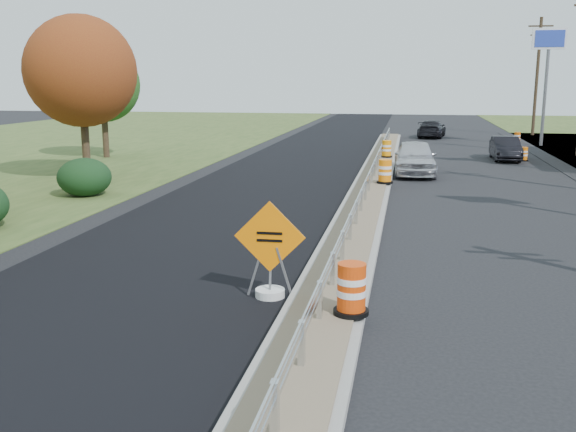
% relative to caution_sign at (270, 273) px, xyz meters
% --- Properties ---
extents(ground, '(140.00, 140.00, 0.00)m').
position_rel_caution_sign_xyz_m(ground, '(1.27, 4.42, -0.53)').
color(ground, black).
rests_on(ground, ground).
extents(milled_overlay, '(7.20, 120.00, 0.01)m').
position_rel_caution_sign_xyz_m(milled_overlay, '(-3.13, 14.42, -0.52)').
color(milled_overlay, black).
rests_on(milled_overlay, ground).
extents(median, '(1.60, 55.00, 0.23)m').
position_rel_caution_sign_xyz_m(median, '(1.27, 12.42, -0.42)').
color(median, gray).
rests_on(median, ground).
extents(guardrail, '(0.10, 46.15, 0.72)m').
position_rel_caution_sign_xyz_m(guardrail, '(1.27, 13.42, 0.20)').
color(guardrail, silver).
rests_on(guardrail, median).
extents(pylon_sign_north, '(2.20, 0.30, 7.90)m').
position_rel_caution_sign_xyz_m(pylon_sign_north, '(11.77, 34.42, 5.95)').
color(pylon_sign_north, slate).
rests_on(pylon_sign_north, ground).
extents(utility_pole_north, '(1.90, 0.26, 9.40)m').
position_rel_caution_sign_xyz_m(utility_pole_north, '(12.77, 43.42, 4.41)').
color(utility_pole_north, '#473523').
rests_on(utility_pole_north, ground).
extents(hedge_north, '(2.09, 2.09, 1.52)m').
position_rel_caution_sign_xyz_m(hedge_north, '(-9.73, 10.42, 0.23)').
color(hedge_north, black).
rests_on(hedge_north, ground).
extents(tree_near_red, '(4.95, 4.95, 7.35)m').
position_rel_caution_sign_xyz_m(tree_near_red, '(-11.73, 14.42, 4.34)').
color(tree_near_red, '#473523').
rests_on(tree_near_red, ground).
extents(tree_near_back, '(4.29, 4.29, 6.37)m').
position_rel_caution_sign_xyz_m(tree_near_back, '(-14.73, 22.42, 3.69)').
color(tree_near_back, '#473523').
rests_on(tree_near_back, ground).
extents(caution_sign, '(1.50, 0.63, 2.07)m').
position_rel_caution_sign_xyz_m(caution_sign, '(0.00, 0.00, 0.00)').
color(caution_sign, white).
rests_on(caution_sign, ground).
extents(barrel_median_near, '(0.66, 0.66, 0.97)m').
position_rel_caution_sign_xyz_m(barrel_median_near, '(1.82, -1.27, 0.17)').
color(barrel_median_near, black).
rests_on(barrel_median_near, median).
extents(barrel_median_mid, '(0.68, 0.68, 1.00)m').
position_rel_caution_sign_xyz_m(barrel_median_mid, '(1.82, 14.40, 0.18)').
color(barrel_median_mid, black).
rests_on(barrel_median_mid, median).
extents(barrel_median_far, '(0.64, 0.64, 0.95)m').
position_rel_caution_sign_xyz_m(barrel_median_far, '(1.54, 23.76, 0.16)').
color(barrel_median_far, black).
rests_on(barrel_median_far, median).
extents(barrel_shoulder_mid, '(0.53, 0.53, 0.78)m').
position_rel_caution_sign_xyz_m(barrel_shoulder_mid, '(9.16, 25.37, -0.15)').
color(barrel_shoulder_mid, black).
rests_on(barrel_shoulder_mid, ground).
extents(barrel_shoulder_far, '(0.53, 0.53, 0.78)m').
position_rel_caution_sign_xyz_m(barrel_shoulder_far, '(10.47, 36.29, -0.15)').
color(barrel_shoulder_far, black).
rests_on(barrel_shoulder_far, ground).
extents(car_silver, '(2.10, 4.89, 1.65)m').
position_rel_caution_sign_xyz_m(car_silver, '(3.07, 18.86, 0.30)').
color(car_silver, silver).
rests_on(car_silver, ground).
extents(car_dark_mid, '(1.41, 4.02, 1.33)m').
position_rel_caution_sign_xyz_m(car_dark_mid, '(8.19, 25.58, 0.14)').
color(car_dark_mid, black).
rests_on(car_dark_mid, ground).
extents(car_dark_far, '(2.51, 4.95, 1.38)m').
position_rel_caution_sign_xyz_m(car_dark_far, '(4.50, 39.89, 0.16)').
color(car_dark_far, black).
rests_on(car_dark_far, ground).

